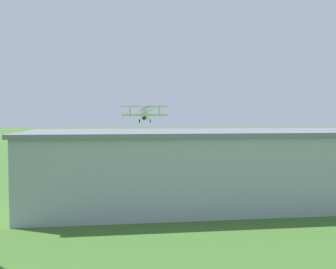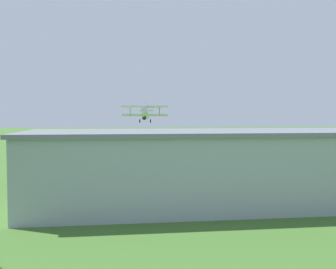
% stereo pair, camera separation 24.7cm
% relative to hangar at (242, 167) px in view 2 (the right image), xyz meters
% --- Properties ---
extents(ground_plane, '(400.00, 400.00, 0.00)m').
position_rel_hangar_xyz_m(ground_plane, '(0.35, -31.97, -3.38)').
color(ground_plane, '#3D6628').
extents(hangar, '(39.34, 12.55, 6.75)m').
position_rel_hangar_xyz_m(hangar, '(0.00, 0.00, 0.00)').
color(hangar, '#99A3AD').
rests_on(hangar, ground_plane).
extents(biplane, '(8.22, 6.45, 4.01)m').
position_rel_hangar_xyz_m(biplane, '(7.14, -34.41, 5.21)').
color(biplane, silver).
extents(car_black, '(2.13, 4.66, 1.55)m').
position_rel_hangar_xyz_m(car_black, '(21.54, -12.23, -2.57)').
color(car_black, black).
rests_on(car_black, ground_plane).
extents(person_walking_on_apron, '(0.53, 0.53, 1.65)m').
position_rel_hangar_xyz_m(person_walking_on_apron, '(20.70, -15.77, -2.56)').
color(person_walking_on_apron, '#33723F').
rests_on(person_walking_on_apron, ground_plane).
extents(person_watching_takeoff, '(0.43, 0.43, 1.57)m').
position_rel_hangar_xyz_m(person_watching_takeoff, '(-14.70, -15.05, -2.60)').
color(person_watching_takeoff, beige).
rests_on(person_watching_takeoff, ground_plane).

